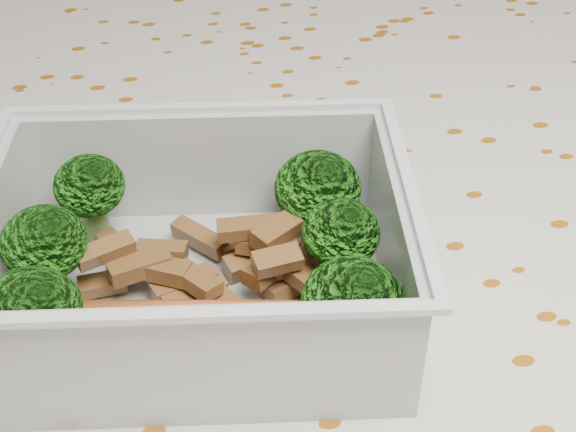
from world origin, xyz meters
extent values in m
cube|color=brown|center=(0.00, 0.00, 0.73)|extent=(1.40, 0.90, 0.04)
cube|color=beige|center=(0.00, 0.00, 0.75)|extent=(1.46, 0.96, 0.01)
cube|color=beige|center=(0.00, 0.48, 0.66)|extent=(1.46, 0.01, 0.18)
cube|color=silver|center=(-0.05, -0.02, 0.76)|extent=(0.19, 0.16, 0.00)
cube|color=silver|center=(-0.03, 0.04, 0.79)|extent=(0.17, 0.04, 0.06)
cube|color=silver|center=(-0.06, -0.08, 0.79)|extent=(0.17, 0.04, 0.06)
cube|color=silver|center=(0.04, -0.03, 0.79)|extent=(0.03, 0.12, 0.06)
cube|color=silver|center=(-0.03, 0.05, 0.82)|extent=(0.18, 0.04, 0.00)
cube|color=silver|center=(-0.06, -0.08, 0.82)|extent=(0.18, 0.04, 0.00)
cube|color=silver|center=(0.04, -0.03, 0.82)|extent=(0.03, 0.13, 0.00)
cylinder|color=#608C3F|center=(-0.09, 0.03, 0.77)|extent=(0.01, 0.01, 0.02)
ellipsoid|color=#227E16|center=(-0.09, 0.03, 0.79)|extent=(0.03, 0.03, 0.03)
cylinder|color=#608C3F|center=(0.02, 0.01, 0.77)|extent=(0.01, 0.01, 0.02)
ellipsoid|color=#227E16|center=(0.02, 0.01, 0.79)|extent=(0.04, 0.04, 0.03)
cylinder|color=#608C3F|center=(-0.11, 0.00, 0.77)|extent=(0.01, 0.01, 0.02)
ellipsoid|color=#227E16|center=(-0.11, 0.00, 0.79)|extent=(0.04, 0.04, 0.03)
cylinder|color=#608C3F|center=(0.02, -0.03, 0.77)|extent=(0.01, 0.01, 0.02)
ellipsoid|color=#227E16|center=(0.02, -0.03, 0.79)|extent=(0.03, 0.03, 0.03)
cylinder|color=#608C3F|center=(-0.11, -0.04, 0.77)|extent=(0.01, 0.01, 0.02)
ellipsoid|color=#227E16|center=(-0.11, -0.04, 0.79)|extent=(0.04, 0.04, 0.03)
cylinder|color=#608C3F|center=(0.01, -0.07, 0.77)|extent=(0.01, 0.01, 0.02)
ellipsoid|color=#227E16|center=(0.01, -0.07, 0.79)|extent=(0.04, 0.04, 0.03)
cube|color=brown|center=(-0.02, -0.02, 0.78)|extent=(0.02, 0.02, 0.01)
cube|color=brown|center=(-0.08, 0.00, 0.78)|extent=(0.03, 0.02, 0.01)
cube|color=brown|center=(-0.04, -0.02, 0.77)|extent=(0.02, 0.03, 0.01)
cube|color=brown|center=(-0.01, -0.02, 0.78)|extent=(0.03, 0.01, 0.01)
cube|color=brown|center=(-0.02, 0.01, 0.77)|extent=(0.03, 0.02, 0.01)
cube|color=brown|center=(-0.01, -0.02, 0.77)|extent=(0.02, 0.02, 0.01)
cube|color=brown|center=(-0.08, 0.02, 0.77)|extent=(0.02, 0.03, 0.01)
cube|color=brown|center=(0.00, -0.03, 0.77)|extent=(0.02, 0.03, 0.01)
cube|color=brown|center=(-0.02, 0.00, 0.77)|extent=(0.03, 0.02, 0.01)
cube|color=brown|center=(-0.01, -0.01, 0.78)|extent=(0.03, 0.02, 0.01)
cube|color=brown|center=(-0.05, -0.02, 0.77)|extent=(0.03, 0.02, 0.01)
cube|color=brown|center=(-0.06, 0.00, 0.78)|extent=(0.02, 0.02, 0.01)
cube|color=brown|center=(-0.09, 0.00, 0.77)|extent=(0.02, 0.01, 0.01)
cube|color=brown|center=(-0.02, 0.00, 0.78)|extent=(0.03, 0.01, 0.01)
cube|color=brown|center=(-0.07, -0.01, 0.78)|extent=(0.03, 0.02, 0.01)
cube|color=brown|center=(-0.05, -0.02, 0.78)|extent=(0.02, 0.03, 0.01)
cube|color=brown|center=(-0.01, -0.01, 0.78)|extent=(0.03, 0.02, 0.01)
cube|color=brown|center=(-0.01, -0.03, 0.79)|extent=(0.02, 0.01, 0.01)
cube|color=brown|center=(-0.06, -0.01, 0.78)|extent=(0.03, 0.02, 0.01)
cube|color=brown|center=(-0.04, 0.02, 0.77)|extent=(0.03, 0.03, 0.01)
cube|color=brown|center=(-0.05, -0.02, 0.77)|extent=(0.03, 0.02, 0.01)
cylinder|color=#C45826|center=(-0.05, -0.05, 0.78)|extent=(0.13, 0.06, 0.03)
sphere|color=#C45826|center=(0.01, -0.07, 0.78)|extent=(0.03, 0.03, 0.03)
sphere|color=#C45826|center=(-0.11, -0.04, 0.78)|extent=(0.03, 0.03, 0.03)
camera|label=1|loc=(-0.07, -0.28, 1.01)|focal=50.00mm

